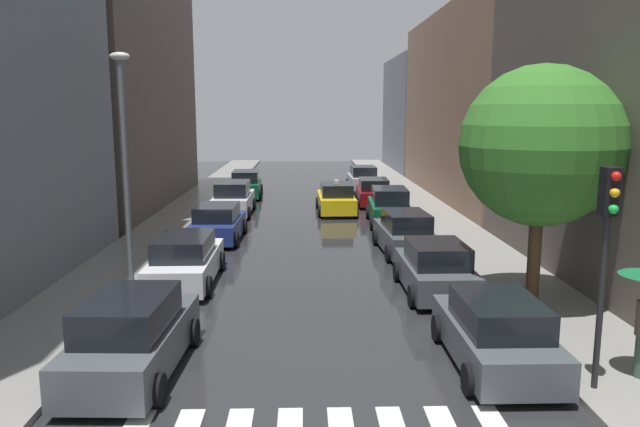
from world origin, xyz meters
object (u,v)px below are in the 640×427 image
at_px(lamp_post_left, 125,154).
at_px(parked_car_right_fourth, 389,207).
at_px(parked_car_left_fifth, 246,185).
at_px(taxi_midroad, 336,199).
at_px(street_tree_right, 541,146).
at_px(parked_car_right_nearest, 496,334).
at_px(parked_car_right_third, 405,234).
at_px(parked_car_right_fifth, 373,192).
at_px(parked_car_right_second, 435,269).
at_px(parked_car_left_third, 218,223).
at_px(parked_car_right_sixth, 363,179).
at_px(parked_car_left_nearest, 132,337).
at_px(traffic_light_right_corner, 607,230).
at_px(parked_car_left_second, 186,261).
at_px(parked_car_left_fourth, 233,199).

bearing_deg(lamp_post_left, parked_car_right_fourth, 47.99).
distance_m(parked_car_left_fifth, taxi_midroad, 8.21).
bearing_deg(street_tree_right, parked_car_right_fourth, 100.08).
relative_size(parked_car_right_nearest, parked_car_right_fourth, 0.92).
relative_size(parked_car_left_fifth, parked_car_right_third, 1.06).
bearing_deg(taxi_midroad, parked_car_right_fifth, -41.65).
bearing_deg(parked_car_right_second, parked_car_right_fourth, -1.46).
xyz_separation_m(parked_car_right_nearest, taxi_midroad, (-2.39, 20.02, 0.03)).
xyz_separation_m(parked_car_left_third, parked_car_right_nearest, (7.80, -13.09, 0.00)).
height_order(parked_car_right_nearest, parked_car_right_sixth, parked_car_right_sixth).
xyz_separation_m(parked_car_right_fifth, taxi_midroad, (-2.34, -2.74, 0.03)).
distance_m(parked_car_right_sixth, lamp_post_left, 25.57).
bearing_deg(parked_car_right_fourth, parked_car_left_fifth, 41.68).
xyz_separation_m(parked_car_left_nearest, parked_car_right_second, (7.55, 5.44, -0.05)).
bearing_deg(parked_car_left_fifth, parked_car_left_third, 178.10).
distance_m(parked_car_right_third, taxi_midroad, 9.73).
bearing_deg(parked_car_left_fifth, traffic_light_right_corner, -163.32).
height_order(parked_car_left_second, parked_car_right_sixth, parked_car_right_sixth).
bearing_deg(parked_car_right_nearest, traffic_light_right_corner, -132.92).
xyz_separation_m(taxi_midroad, street_tree_right, (4.65, -16.16, 3.76)).
xyz_separation_m(parked_car_right_third, traffic_light_right_corner, (1.74, -11.95, 2.52)).
distance_m(parked_car_left_fourth, street_tree_right, 19.11).
height_order(parked_car_left_nearest, taxi_midroad, taxi_midroad).
bearing_deg(parked_car_left_fourth, parked_car_right_third, -139.62).
xyz_separation_m(parked_car_right_nearest, street_tree_right, (2.26, 3.87, 3.79)).
relative_size(parked_car_right_second, parked_car_right_fourth, 0.88).
bearing_deg(parked_car_right_fifth, traffic_light_right_corner, -174.54).
height_order(street_tree_right, lamp_post_left, lamp_post_left).
distance_m(parked_car_left_nearest, taxi_midroad, 20.88).
height_order(parked_car_left_third, parked_car_right_sixth, parked_car_right_sixth).
relative_size(parked_car_left_fifth, parked_car_right_nearest, 1.12).
relative_size(parked_car_left_fourth, parked_car_right_third, 1.07).
relative_size(parked_car_left_fifth, lamp_post_left, 0.68).
distance_m(parked_car_right_sixth, traffic_light_right_corner, 31.06).
bearing_deg(parked_car_right_nearest, parked_car_left_fifth, 16.57).
distance_m(parked_car_left_third, parked_car_right_sixth, 18.17).
bearing_deg(lamp_post_left, parked_car_left_second, 19.11).
height_order(parked_car_left_nearest, parked_car_left_third, parked_car_left_nearest).
bearing_deg(lamp_post_left, parked_car_right_fifth, 60.65).
distance_m(parked_car_left_third, parked_car_right_second, 10.92).
xyz_separation_m(parked_car_left_second, parked_car_left_fourth, (0.02, 13.09, 0.07)).
distance_m(parked_car_right_fourth, taxi_midroad, 4.23).
bearing_deg(parked_car_right_second, parked_car_left_nearest, 125.20).
xyz_separation_m(parked_car_left_fourth, parked_car_right_fourth, (7.89, -3.10, 0.01)).
bearing_deg(parked_car_right_nearest, street_tree_right, -30.38).
bearing_deg(parked_car_right_second, parked_car_right_fifth, -0.95).
distance_m(parked_car_left_fourth, parked_car_left_fifth, 6.54).
xyz_separation_m(parked_car_left_second, lamp_post_left, (-1.57, -0.55, 3.43)).
relative_size(parked_car_right_third, traffic_light_right_corner, 1.04).
distance_m(parked_car_right_fourth, traffic_light_right_corner, 18.17).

